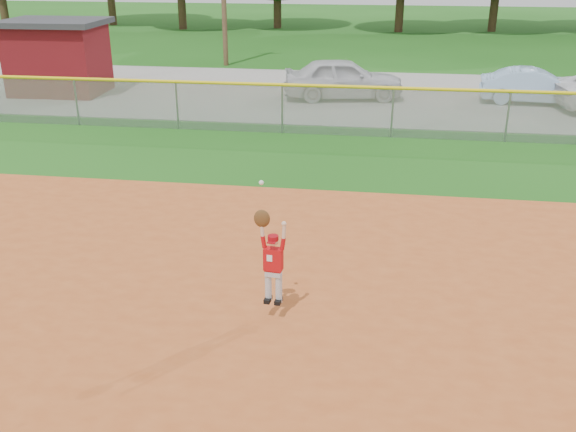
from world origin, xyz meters
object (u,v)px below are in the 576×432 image
Objects in this scene: car_white_a at (343,78)px; ballplayer at (272,258)px; car_blue at (534,86)px; utility_shed at (58,56)px.

ballplayer reaches higher than car_white_a.
ballplayer reaches higher than car_blue.
utility_shed is 1.97× the size of ballplayer.
car_blue is at bearing -98.17° from car_white_a.
car_white_a reaches higher than car_blue.
ballplayer is at bearing 161.29° from car_blue.
utility_shed is at bearing 82.93° from car_white_a.
utility_shed is (-11.03, -0.56, 0.65)m from car_white_a.
car_white_a is at bearing 2.92° from utility_shed.
ballplayer is (11.01, -15.25, -0.39)m from utility_shed.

